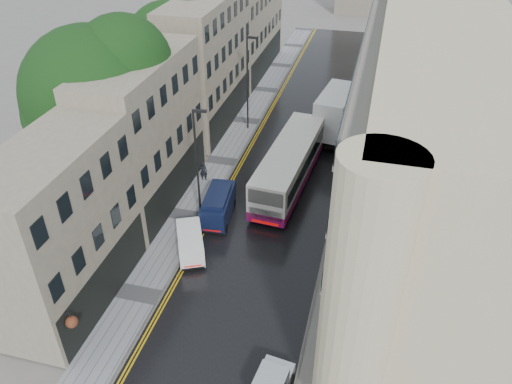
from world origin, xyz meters
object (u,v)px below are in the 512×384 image
at_px(tree_near, 97,117).
at_px(navy_van, 202,216).
at_px(cream_bus, 260,185).
at_px(lamp_post_near, 197,167).
at_px(white_lorry, 319,119).
at_px(pedestrian, 204,171).
at_px(white_van, 180,257).
at_px(tree_far, 172,66).
at_px(lamp_post_far, 247,85).

distance_m(tree_near, navy_van, 10.22).
distance_m(cream_bus, lamp_post_near, 5.42).
height_order(white_lorry, lamp_post_near, lamp_post_near).
height_order(white_lorry, pedestrian, white_lorry).
bearing_deg(tree_near, white_van, -36.77).
bearing_deg(tree_far, navy_van, -62.20).
distance_m(white_lorry, white_van, 20.44).
distance_m(tree_far, lamp_post_near, 15.60).
height_order(cream_bus, navy_van, cream_bus).
xyz_separation_m(tree_near, lamp_post_far, (7.16, 14.16, -2.33)).
relative_size(tree_near, pedestrian, 8.44).
bearing_deg(tree_far, lamp_post_far, 9.62).
bearing_deg(tree_near, lamp_post_far, 63.17).
xyz_separation_m(pedestrian, lamp_post_far, (1.03, 9.99, 3.67)).
bearing_deg(navy_van, cream_bus, 45.91).
distance_m(white_van, navy_van, 4.15).
distance_m(cream_bus, pedestrian, 5.73).
bearing_deg(lamp_post_far, navy_van, -82.30).
xyz_separation_m(pedestrian, lamp_post_near, (1.45, -4.84, 3.45)).
height_order(tree_near, pedestrian, tree_near).
relative_size(tree_near, cream_bus, 1.10).
bearing_deg(cream_bus, pedestrian, 162.91).
height_order(tree_far, white_lorry, tree_far).
relative_size(cream_bus, white_van, 3.38).
distance_m(white_van, lamp_post_far, 20.66).
height_order(white_lorry, white_van, white_lorry).
relative_size(white_van, navy_van, 0.82).
height_order(white_van, navy_van, navy_van).
bearing_deg(cream_bus, lamp_post_far, 113.79).
xyz_separation_m(tree_far, lamp_post_far, (6.86, 1.16, -1.62)).
xyz_separation_m(tree_far, white_van, (7.90, -19.13, -5.37)).
bearing_deg(lamp_post_near, lamp_post_far, 81.57).
distance_m(tree_far, white_lorry, 14.39).
xyz_separation_m(cream_bus, lamp_post_far, (-4.25, 12.07, 2.87)).
bearing_deg(white_van, white_lorry, 48.06).
xyz_separation_m(white_lorry, white_van, (-5.94, -19.50, -1.46)).
height_order(cream_bus, lamp_post_near, lamp_post_near).
height_order(tree_near, tree_far, tree_near).
bearing_deg(white_van, tree_far, 87.45).
relative_size(tree_far, white_lorry, 1.42).
bearing_deg(tree_near, tree_far, 88.68).
distance_m(tree_near, pedestrian, 9.54).
bearing_deg(pedestrian, white_lorry, -142.79).
distance_m(tree_near, tree_far, 13.02).
distance_m(tree_far, pedestrian, 11.83).
bearing_deg(tree_far, tree_near, -91.32).
bearing_deg(lamp_post_far, white_lorry, -2.40).
height_order(tree_near, lamp_post_near, tree_near).
xyz_separation_m(white_lorry, lamp_post_near, (-6.55, -14.05, 2.07)).
relative_size(white_van, pedestrian, 2.26).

